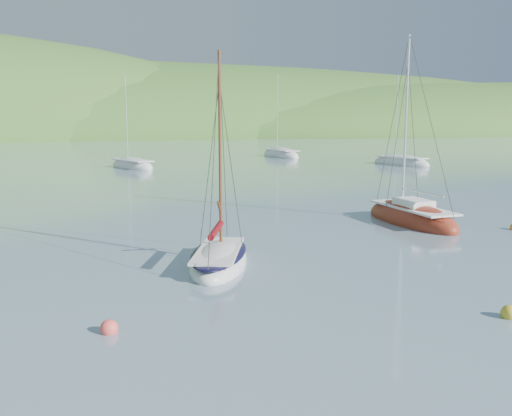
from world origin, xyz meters
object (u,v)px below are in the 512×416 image
object	(u,v)px
distant_sloop_a	(132,166)
daysailer_white	(219,260)
distant_sloop_b	(281,155)
distant_sloop_d	(401,163)
sloop_red	(411,219)

from	to	relation	value
distant_sloop_a	daysailer_white	bearing A→B (deg)	-113.88
distant_sloop_b	distant_sloop_d	size ratio (longest dim) A/B	1.10
sloop_red	distant_sloop_d	distance (m)	36.96
sloop_red	distant_sloop_a	world-z (taller)	distant_sloop_a
daysailer_white	distant_sloop_b	size ratio (longest dim) A/B	0.71
daysailer_white	sloop_red	distance (m)	13.08
daysailer_white	sloop_red	xyz separation A→B (m)	(11.90, 5.44, 0.00)
daysailer_white	sloop_red	size ratio (longest dim) A/B	0.81
daysailer_white	distant_sloop_a	xyz separation A→B (m)	(0.56, 42.49, -0.02)
distant_sloop_a	distant_sloop_d	world-z (taller)	distant_sloop_d
daysailer_white	distant_sloop_d	distance (m)	48.28
daysailer_white	distant_sloop_a	world-z (taller)	distant_sloop_a
distant_sloop_b	distant_sloop_d	world-z (taller)	distant_sloop_b
daysailer_white	distant_sloop_b	xyz separation A→B (m)	(21.75, 53.59, -0.01)
sloop_red	daysailer_white	bearing A→B (deg)	-157.47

